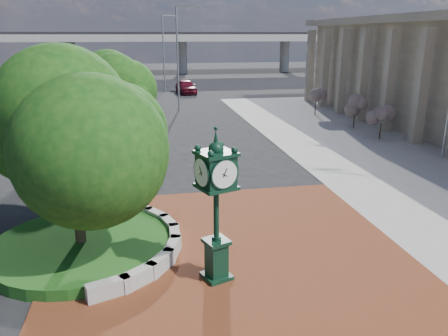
% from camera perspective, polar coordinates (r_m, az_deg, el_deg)
% --- Properties ---
extents(ground, '(200.00, 200.00, 0.00)m').
position_cam_1_polar(ground, '(16.19, 0.02, -9.33)').
color(ground, black).
rests_on(ground, ground).
extents(plaza, '(12.00, 12.00, 0.04)m').
position_cam_1_polar(plaza, '(15.30, 0.72, -10.90)').
color(plaza, brown).
rests_on(plaza, ground).
extents(sidewalk, '(20.00, 50.00, 0.04)m').
position_cam_1_polar(sidewalk, '(31.42, 26.30, 2.10)').
color(sidewalk, '#9E9B93').
rests_on(sidewalk, ground).
extents(planter_wall, '(2.96, 6.77, 0.54)m').
position_cam_1_polar(planter_wall, '(15.85, -9.77, -9.12)').
color(planter_wall, '#9E9B93').
rests_on(planter_wall, ground).
extents(grass_bed, '(6.10, 6.10, 0.40)m').
position_cam_1_polar(grass_bed, '(16.05, -18.08, -9.69)').
color(grass_bed, '#164714').
rests_on(grass_bed, ground).
extents(overpass, '(90.00, 12.00, 7.50)m').
position_cam_1_polar(overpass, '(84.28, -9.23, 16.47)').
color(overpass, '#9E9B93').
rests_on(overpass, ground).
extents(tree_planter, '(5.20, 5.20, 6.33)m').
position_cam_1_polar(tree_planter, '(14.85, -19.32, 2.57)').
color(tree_planter, '#38281C').
rests_on(tree_planter, ground).
extents(tree_street, '(4.40, 4.40, 5.45)m').
position_cam_1_polar(tree_street, '(32.52, -13.00, 9.69)').
color(tree_street, '#38281C').
rests_on(tree_street, ground).
extents(post_clock, '(1.20, 1.20, 4.69)m').
position_cam_1_polar(post_clock, '(12.71, -1.03, -4.26)').
color(post_clock, black).
rests_on(post_clock, ground).
extents(parked_car, '(2.57, 5.21, 1.71)m').
position_cam_1_polar(parked_car, '(55.94, -4.99, 10.55)').
color(parked_car, '#550C1A').
rests_on(parked_car, ground).
extents(street_lamp_near, '(2.19, 0.46, 9.79)m').
position_cam_1_polar(street_lamp_near, '(43.70, -5.80, 15.12)').
color(street_lamp_near, slate).
rests_on(street_lamp_near, ground).
extents(street_lamp_far, '(2.08, 0.85, 9.54)m').
position_cam_1_polar(street_lamp_far, '(59.91, -7.72, 15.44)').
color(street_lamp_far, slate).
rests_on(street_lamp_far, ground).
extents(shrub_near, '(1.20, 1.20, 2.20)m').
position_cam_1_polar(shrub_near, '(32.75, 19.90, 6.24)').
color(shrub_near, '#38281C').
rests_on(shrub_near, ground).
extents(shrub_mid, '(1.20, 1.20, 2.20)m').
position_cam_1_polar(shrub_mid, '(35.92, 16.75, 7.42)').
color(shrub_mid, '#38281C').
rests_on(shrub_mid, ground).
extents(shrub_far, '(1.20, 1.20, 2.20)m').
position_cam_1_polar(shrub_far, '(41.25, 11.92, 8.94)').
color(shrub_far, '#38281C').
rests_on(shrub_far, ground).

